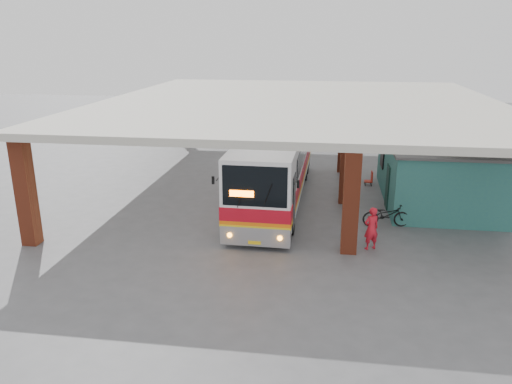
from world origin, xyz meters
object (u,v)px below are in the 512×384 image
object	(u,v)px
motorcycle	(386,215)
red_chair	(370,179)
pedestrian	(371,228)
coach_bus	(276,163)

from	to	relation	value
motorcycle	red_chair	world-z (taller)	motorcycle
motorcycle	pedestrian	size ratio (longest dim) A/B	1.19
coach_bus	pedestrian	xyz separation A→B (m)	(4.31, -5.57, -1.04)
red_chair	coach_bus	bearing A→B (deg)	-150.64
pedestrian	red_chair	xyz separation A→B (m)	(0.62, 8.82, -0.49)
coach_bus	red_chair	xyz separation A→B (m)	(4.93, 3.25, -1.52)
pedestrian	red_chair	world-z (taller)	pedestrian
pedestrian	red_chair	bearing A→B (deg)	-121.94
coach_bus	motorcycle	bearing A→B (deg)	-29.31
motorcycle	pedestrian	xyz separation A→B (m)	(-0.85, -2.55, 0.32)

